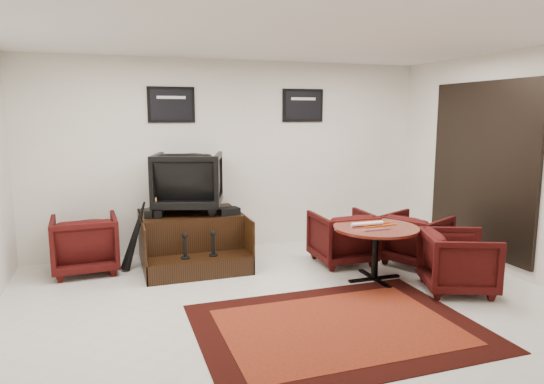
{
  "coord_description": "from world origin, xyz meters",
  "views": [
    {
      "loc": [
        -1.77,
        -4.53,
        2.02
      ],
      "look_at": [
        0.07,
        0.9,
        1.1
      ],
      "focal_mm": 32.0,
      "sensor_mm": 36.0,
      "label": 1
    }
  ],
  "objects_px": {
    "armchair_side": "(85,241)",
    "table_chair_back": "(342,235)",
    "shine_podium": "(192,240)",
    "shine_chair": "(188,179)",
    "table_chair_corner": "(459,259)",
    "table_chair_window": "(416,236)",
    "meeting_table": "(376,233)"
  },
  "relations": [
    {
      "from": "armchair_side",
      "to": "table_chair_corner",
      "type": "distance_m",
      "value": 4.6
    },
    {
      "from": "shine_podium",
      "to": "shine_chair",
      "type": "distance_m",
      "value": 0.84
    },
    {
      "from": "meeting_table",
      "to": "table_chair_corner",
      "type": "height_order",
      "value": "table_chair_corner"
    },
    {
      "from": "table_chair_back",
      "to": "meeting_table",
      "type": "bearing_deg",
      "value": 95.55
    },
    {
      "from": "meeting_table",
      "to": "table_chair_corner",
      "type": "relative_size",
      "value": 1.33
    },
    {
      "from": "armchair_side",
      "to": "table_chair_window",
      "type": "xyz_separation_m",
      "value": [
        4.24,
        -1.08,
        -0.03
      ]
    },
    {
      "from": "meeting_table",
      "to": "table_chair_corner",
      "type": "distance_m",
      "value": 0.97
    },
    {
      "from": "armchair_side",
      "to": "table_chair_back",
      "type": "xyz_separation_m",
      "value": [
        3.31,
        -0.71,
        -0.02
      ]
    },
    {
      "from": "shine_podium",
      "to": "table_chair_window",
      "type": "height_order",
      "value": "table_chair_window"
    },
    {
      "from": "armchair_side",
      "to": "table_chair_back",
      "type": "height_order",
      "value": "armchair_side"
    },
    {
      "from": "shine_chair",
      "to": "meeting_table",
      "type": "distance_m",
      "value": 2.61
    },
    {
      "from": "armchair_side",
      "to": "table_chair_corner",
      "type": "height_order",
      "value": "armchair_side"
    },
    {
      "from": "table_chair_back",
      "to": "table_chair_window",
      "type": "distance_m",
      "value": 1.0
    },
    {
      "from": "shine_podium",
      "to": "meeting_table",
      "type": "bearing_deg",
      "value": -35.16
    },
    {
      "from": "armchair_side",
      "to": "table_chair_back",
      "type": "relative_size",
      "value": 1.04
    },
    {
      "from": "shine_podium",
      "to": "table_chair_back",
      "type": "height_order",
      "value": "table_chair_back"
    },
    {
      "from": "meeting_table",
      "to": "shine_podium",
      "type": "bearing_deg",
      "value": 144.84
    },
    {
      "from": "shine_chair",
      "to": "table_chair_corner",
      "type": "bearing_deg",
      "value": 157.25
    },
    {
      "from": "armchair_side",
      "to": "meeting_table",
      "type": "relative_size",
      "value": 0.79
    },
    {
      "from": "shine_podium",
      "to": "armchair_side",
      "type": "distance_m",
      "value": 1.36
    },
    {
      "from": "shine_podium",
      "to": "table_chair_back",
      "type": "distance_m",
      "value": 2.06
    },
    {
      "from": "armchair_side",
      "to": "meeting_table",
      "type": "distance_m",
      "value": 3.69
    },
    {
      "from": "shine_podium",
      "to": "shine_chair",
      "type": "xyz_separation_m",
      "value": [
        0.0,
        0.14,
        0.83
      ]
    },
    {
      "from": "table_chair_back",
      "to": "armchair_side",
      "type": "bearing_deg",
      "value": -11.14
    },
    {
      "from": "meeting_table",
      "to": "table_chair_window",
      "type": "relative_size",
      "value": 1.34
    },
    {
      "from": "table_chair_window",
      "to": "table_chair_back",
      "type": "bearing_deg",
      "value": 42.0
    },
    {
      "from": "shine_podium",
      "to": "table_chair_corner",
      "type": "distance_m",
      "value": 3.41
    },
    {
      "from": "table_chair_window",
      "to": "table_chair_corner",
      "type": "relative_size",
      "value": 0.99
    },
    {
      "from": "shine_podium",
      "to": "shine_chair",
      "type": "relative_size",
      "value": 1.51
    },
    {
      "from": "meeting_table",
      "to": "armchair_side",
      "type": "bearing_deg",
      "value": 156.43
    },
    {
      "from": "table_chair_window",
      "to": "shine_podium",
      "type": "bearing_deg",
      "value": 44.29
    },
    {
      "from": "armchair_side",
      "to": "meeting_table",
      "type": "height_order",
      "value": "armchair_side"
    }
  ]
}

